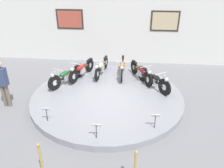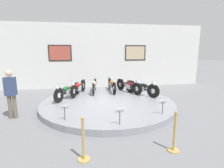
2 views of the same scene
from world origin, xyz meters
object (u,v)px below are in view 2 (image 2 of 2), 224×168
at_px(motorcycle_green, 67,91).
at_px(stanchion_post_right_of_entry, 174,138).
at_px(info_placard_front_right, 163,104).
at_px(info_placard_front_left, 64,109).
at_px(motorcycle_black, 142,88).
at_px(motorcycle_red, 78,87).
at_px(stanchion_post_left_of_entry, 84,146).
at_px(motorcycle_maroon, 129,85).
at_px(info_placard_front_centre, 120,113).
at_px(motorcycle_cream, 94,85).
at_px(visitor_standing, 11,91).
at_px(motorcycle_orange, 112,84).

distance_m(motorcycle_green, stanchion_post_right_of_entry, 5.24).
bearing_deg(info_placard_front_right, info_placard_front_left, 180.00).
height_order(motorcycle_black, info_placard_front_left, motorcycle_black).
xyz_separation_m(motorcycle_red, motorcycle_black, (3.06, -0.68, 0.01)).
distance_m(info_placard_front_right, stanchion_post_left_of_entry, 3.30).
bearing_deg(stanchion_post_left_of_entry, motorcycle_maroon, 64.97).
relative_size(motorcycle_black, info_placard_front_centre, 3.28).
bearing_deg(motorcycle_cream, info_placard_front_right, -59.56).
relative_size(info_placard_front_centre, visitor_standing, 0.29).
height_order(motorcycle_cream, stanchion_post_left_of_entry, stanchion_post_left_of_entry).
height_order(info_placard_front_left, stanchion_post_left_of_entry, stanchion_post_left_of_entry).
bearing_deg(stanchion_post_left_of_entry, info_placard_front_centre, 48.90).
bearing_deg(info_placard_front_right, motorcycle_maroon, 96.29).
relative_size(motorcycle_orange, info_placard_front_centre, 3.92).
relative_size(info_placard_front_left, stanchion_post_left_of_entry, 0.50).
relative_size(motorcycle_green, stanchion_post_right_of_entry, 1.71).
bearing_deg(stanchion_post_left_of_entry, motorcycle_orange, 74.25).
distance_m(motorcycle_red, info_placard_front_centre, 4.05).
distance_m(motorcycle_black, stanchion_post_right_of_entry, 4.46).
relative_size(motorcycle_orange, motorcycle_black, 1.20).
xyz_separation_m(motorcycle_cream, motorcycle_maroon, (1.77, -0.39, 0.00)).
height_order(motorcycle_orange, motorcycle_black, same).
relative_size(motorcycle_maroon, stanchion_post_left_of_entry, 1.77).
xyz_separation_m(motorcycle_green, info_placard_front_centre, (1.77, -3.16, -0.01)).
distance_m(info_placard_front_left, visitor_standing, 2.20).
bearing_deg(motorcycle_cream, visitor_standing, -139.91).
bearing_deg(info_placard_front_left, motorcycle_black, 36.60).
distance_m(motorcycle_red, stanchion_post_left_of_entry, 5.09).
xyz_separation_m(motorcycle_cream, motorcycle_orange, (0.94, 0.00, 0.01)).
distance_m(motorcycle_orange, info_placard_front_right, 3.80).
height_order(motorcycle_maroon, stanchion_post_left_of_entry, stanchion_post_left_of_entry).
relative_size(info_placard_front_right, stanchion_post_left_of_entry, 0.50).
xyz_separation_m(motorcycle_red, info_placard_front_right, (2.94, -3.22, -0.02)).
distance_m(info_placard_front_left, stanchion_post_right_of_entry, 3.30).
distance_m(motorcycle_maroon, motorcycle_black, 0.83).
relative_size(motorcycle_orange, stanchion_post_right_of_entry, 1.96).
bearing_deg(motorcycle_red, motorcycle_orange, 12.62).
relative_size(motorcycle_green, motorcycle_orange, 0.87).
bearing_deg(info_placard_front_left, motorcycle_maroon, 47.56).
xyz_separation_m(info_placard_front_right, stanchion_post_right_of_entry, (-0.58, -1.85, -0.24)).
height_order(motorcycle_red, info_placard_front_right, motorcycle_red).
xyz_separation_m(motorcycle_green, stanchion_post_left_of_entry, (0.70, -4.39, -0.25)).
xyz_separation_m(info_placard_front_centre, visitor_standing, (-3.55, 1.64, 0.41)).
distance_m(motorcycle_green, info_placard_front_centre, 3.62).
relative_size(motorcycle_cream, info_placard_front_centre, 3.83).
bearing_deg(motorcycle_green, visitor_standing, -139.57).
height_order(motorcycle_red, motorcycle_orange, motorcycle_orange).
height_order(motorcycle_green, motorcycle_cream, motorcycle_green).
xyz_separation_m(motorcycle_orange, stanchion_post_left_of_entry, (-1.54, -5.47, -0.27)).
distance_m(info_placard_front_centre, visitor_standing, 3.94).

